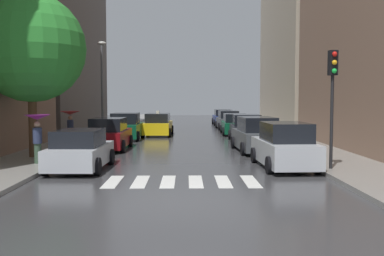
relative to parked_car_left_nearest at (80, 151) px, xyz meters
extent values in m
cube|color=#373739|center=(3.89, 18.66, -0.75)|extent=(28.00, 72.00, 0.04)
cube|color=gray|center=(-2.61, 18.66, -0.65)|extent=(3.00, 72.00, 0.15)
cube|color=gray|center=(10.39, 18.66, -0.65)|extent=(3.00, 72.00, 0.15)
cube|color=silver|center=(1.64, -2.49, -0.72)|extent=(0.45, 2.20, 0.01)
cube|color=silver|center=(2.54, -2.49, -0.72)|extent=(0.45, 2.20, 0.01)
cube|color=silver|center=(3.44, -2.49, -0.72)|extent=(0.45, 2.20, 0.01)
cube|color=silver|center=(4.34, -2.49, -0.72)|extent=(0.45, 2.20, 0.01)
cube|color=silver|center=(5.24, -2.49, -0.72)|extent=(0.45, 2.20, 0.01)
cube|color=silver|center=(6.14, -2.49, -0.72)|extent=(0.45, 2.20, 0.01)
cube|color=#564C47|center=(-7.11, 20.81, 8.97)|extent=(6.00, 17.33, 19.40)
cube|color=#B2A38C|center=(14.89, 22.77, 10.47)|extent=(6.00, 15.12, 22.39)
cube|color=#B2B7BF|center=(0.00, 0.05, -0.18)|extent=(1.90, 4.06, 0.75)
cube|color=black|center=(0.00, -0.15, 0.51)|extent=(1.65, 2.24, 0.62)
cylinder|color=black|center=(-0.89, 1.40, -0.41)|extent=(0.23, 0.64, 0.64)
cylinder|color=black|center=(0.94, 1.37, -0.41)|extent=(0.23, 0.64, 0.64)
cylinder|color=black|center=(-0.94, -1.26, -0.41)|extent=(0.23, 0.64, 0.64)
cylinder|color=black|center=(0.89, -1.29, -0.41)|extent=(0.23, 0.64, 0.64)
cube|color=maroon|center=(-0.05, 6.82, -0.14)|extent=(1.90, 4.38, 0.83)
cube|color=black|center=(-0.05, 6.60, 0.62)|extent=(1.65, 2.42, 0.68)
cylinder|color=black|center=(-0.96, 8.27, -0.41)|extent=(0.23, 0.64, 0.64)
cylinder|color=black|center=(0.89, 8.25, -0.41)|extent=(0.23, 0.64, 0.64)
cylinder|color=black|center=(-0.99, 5.39, -0.41)|extent=(0.23, 0.64, 0.64)
cylinder|color=black|center=(0.85, 5.37, -0.41)|extent=(0.23, 0.64, 0.64)
cube|color=#0C4C2D|center=(0.08, 12.62, -0.12)|extent=(1.90, 4.18, 0.87)
cube|color=black|center=(0.07, 12.41, 0.68)|extent=(1.66, 2.31, 0.71)
cylinder|color=black|center=(-0.83, 14.00, -0.41)|extent=(0.23, 0.64, 0.64)
cylinder|color=black|center=(1.02, 13.98, -0.41)|extent=(0.23, 0.64, 0.64)
cylinder|color=black|center=(-0.86, 11.26, -0.41)|extent=(0.23, 0.64, 0.64)
cylinder|color=black|center=(0.98, 11.23, -0.41)|extent=(0.23, 0.64, 0.64)
cube|color=#B2B7BF|center=(7.88, 0.42, -0.11)|extent=(1.97, 4.40, 0.89)
cube|color=black|center=(7.89, 0.21, 0.70)|extent=(1.67, 2.44, 0.72)
cylinder|color=black|center=(6.93, 1.82, -0.41)|extent=(0.24, 0.65, 0.64)
cylinder|color=black|center=(8.73, 1.89, -0.41)|extent=(0.24, 0.65, 0.64)
cylinder|color=black|center=(7.04, -1.04, -0.41)|extent=(0.24, 0.65, 0.64)
cylinder|color=black|center=(8.84, -0.97, -0.41)|extent=(0.24, 0.65, 0.64)
cube|color=#474C51|center=(7.61, 5.73, -0.11)|extent=(2.04, 4.69, 0.88)
cube|color=black|center=(7.62, 5.50, 0.69)|extent=(1.72, 2.61, 0.72)
cylinder|color=black|center=(6.63, 7.21, -0.41)|extent=(0.25, 0.65, 0.64)
cylinder|color=black|center=(8.46, 7.29, -0.41)|extent=(0.25, 0.65, 0.64)
cylinder|color=black|center=(6.77, 4.17, -0.41)|extent=(0.25, 0.65, 0.64)
cylinder|color=black|center=(8.59, 4.25, -0.41)|extent=(0.25, 0.65, 0.64)
cube|color=black|center=(7.81, 11.00, -0.13)|extent=(2.02, 4.24, 0.85)
cube|color=black|center=(7.80, 10.79, 0.64)|extent=(1.71, 2.36, 0.69)
cylinder|color=black|center=(6.95, 12.41, -0.41)|extent=(0.25, 0.65, 0.64)
cylinder|color=black|center=(8.79, 12.33, -0.41)|extent=(0.25, 0.65, 0.64)
cylinder|color=black|center=(6.83, 9.67, -0.41)|extent=(0.25, 0.65, 0.64)
cylinder|color=black|center=(8.67, 9.58, -0.41)|extent=(0.25, 0.65, 0.64)
cube|color=#0C4C2D|center=(7.72, 16.32, -0.17)|extent=(1.93, 4.22, 0.77)
cube|color=black|center=(7.72, 16.11, 0.54)|extent=(1.67, 2.33, 0.63)
cylinder|color=black|center=(6.81, 17.72, -0.41)|extent=(0.23, 0.64, 0.64)
cylinder|color=black|center=(8.68, 17.69, -0.41)|extent=(0.23, 0.64, 0.64)
cylinder|color=black|center=(6.77, 14.95, -0.41)|extent=(0.23, 0.64, 0.64)
cylinder|color=black|center=(8.63, 14.93, -0.41)|extent=(0.23, 0.64, 0.64)
cube|color=#474C51|center=(7.74, 22.13, -0.15)|extent=(1.89, 4.06, 0.80)
cube|color=black|center=(7.75, 21.93, 0.58)|extent=(1.62, 2.25, 0.66)
cylinder|color=black|center=(6.82, 23.43, -0.41)|extent=(0.24, 0.65, 0.64)
cylinder|color=black|center=(8.60, 23.48, -0.41)|extent=(0.24, 0.65, 0.64)
cylinder|color=black|center=(6.89, 20.78, -0.41)|extent=(0.24, 0.65, 0.64)
cylinder|color=black|center=(8.67, 20.83, -0.41)|extent=(0.24, 0.65, 0.64)
cube|color=navy|center=(7.79, 28.64, -0.17)|extent=(1.78, 4.61, 0.77)
cube|color=black|center=(7.79, 28.41, 0.53)|extent=(1.56, 2.54, 0.63)
cylinder|color=black|center=(6.90, 30.16, -0.41)|extent=(0.22, 0.64, 0.64)
cylinder|color=black|center=(8.67, 30.17, -0.41)|extent=(0.22, 0.64, 0.64)
cylinder|color=black|center=(6.91, 27.12, -0.41)|extent=(0.22, 0.64, 0.64)
cylinder|color=black|center=(8.68, 27.12, -0.41)|extent=(0.22, 0.64, 0.64)
cube|color=yellow|center=(2.00, 15.73, -0.15)|extent=(1.97, 4.67, 0.80)
cube|color=black|center=(1.99, 15.50, 0.57)|extent=(1.69, 2.58, 0.65)
cube|color=#F2EDCC|center=(1.99, 15.50, 0.99)|extent=(0.21, 0.37, 0.18)
cylinder|color=black|center=(1.11, 17.28, -0.41)|extent=(0.24, 0.65, 0.64)
cylinder|color=black|center=(2.96, 17.23, -0.41)|extent=(0.24, 0.65, 0.64)
cylinder|color=black|center=(1.03, 14.23, -0.41)|extent=(0.24, 0.65, 0.64)
cylinder|color=black|center=(2.88, 14.18, -0.41)|extent=(0.24, 0.65, 0.64)
cylinder|color=#38513D|center=(-1.84, 0.72, -0.18)|extent=(0.28, 0.28, 0.79)
cylinder|color=navy|center=(-1.84, 0.72, 0.52)|extent=(0.36, 0.36, 0.62)
sphere|color=tan|center=(-1.84, 0.72, 0.96)|extent=(0.25, 0.25, 0.25)
cone|color=#8C1E8C|center=(-1.84, 0.72, 1.25)|extent=(1.01, 1.01, 0.20)
cylinder|color=#333338|center=(-1.84, 0.72, 0.89)|extent=(0.02, 0.02, 0.72)
cylinder|color=brown|center=(-2.50, 8.33, -0.20)|extent=(0.28, 0.28, 0.75)
cylinder|color=navy|center=(-2.50, 8.33, 0.47)|extent=(0.36, 0.36, 0.60)
sphere|color=tan|center=(-2.50, 8.33, 0.89)|extent=(0.24, 0.24, 0.24)
cone|color=red|center=(-2.50, 8.33, 1.17)|extent=(1.13, 1.13, 0.20)
cylinder|color=#333338|center=(-2.50, 8.33, 0.82)|extent=(0.02, 0.02, 0.70)
cylinder|color=#513823|center=(-2.69, 2.71, 0.80)|extent=(0.36, 0.36, 2.75)
sphere|color=#2A832E|center=(-2.69, 2.71, 4.18)|extent=(4.71, 4.71, 4.71)
cylinder|color=black|center=(9.34, -0.75, 1.12)|extent=(0.12, 0.12, 3.40)
cube|color=black|center=(9.34, -0.75, 3.27)|extent=(0.30, 0.30, 0.90)
sphere|color=red|center=(9.34, -0.93, 3.57)|extent=(0.18, 0.18, 0.18)
sphere|color=#F2A519|center=(9.34, -0.93, 3.27)|extent=(0.18, 0.18, 0.18)
sphere|color=green|center=(9.34, -0.93, 2.97)|extent=(0.18, 0.18, 0.18)
cylinder|color=#595B60|center=(-1.66, 13.59, 2.49)|extent=(0.16, 0.16, 6.14)
ellipsoid|color=beige|center=(-1.66, 13.59, 5.71)|extent=(0.60, 0.28, 0.24)
camera|label=1|loc=(4.02, -16.92, 2.00)|focal=41.78mm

